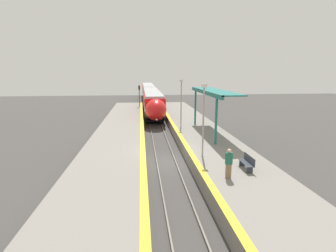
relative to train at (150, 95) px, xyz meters
name	(u,v)px	position (x,y,z in m)	size (l,w,h in m)	color
ground_plane	(166,163)	(0.00, -35.08, -2.15)	(120.00, 120.00, 0.00)	#423F3D
rail_left	(157,162)	(-0.72, -35.08, -2.08)	(0.08, 90.00, 0.15)	slate
rail_right	(175,161)	(0.72, -35.08, -2.08)	(0.08, 90.00, 0.15)	slate
train	(150,95)	(0.00, 0.00, 0.00)	(2.77, 47.06, 3.75)	black
platform_right	(218,155)	(4.10, -35.08, -1.65)	(5.07, 64.00, 1.01)	gray
platform_left	(113,158)	(-4.03, -35.08, -1.65)	(4.92, 64.00, 1.01)	gray
platform_bench	(247,162)	(4.55, -39.60, -0.68)	(0.44, 1.59, 0.89)	#2D333D
person_waiting	(229,163)	(2.96, -40.80, -0.25)	(0.36, 0.23, 1.72)	#7F6647
railway_signal	(139,96)	(-2.10, -9.41, 0.65)	(0.28, 0.28, 4.61)	#59595E
lamppost_near	(203,115)	(2.44, -36.74, 1.77)	(0.36, 0.20, 5.07)	#9E9EA3
lamppost_mid	(181,100)	(2.44, -26.60, 1.77)	(0.36, 0.20, 5.07)	#9E9EA3
station_canopy	(211,93)	(4.80, -29.64, 2.72)	(2.02, 11.27, 4.16)	#1E6B66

